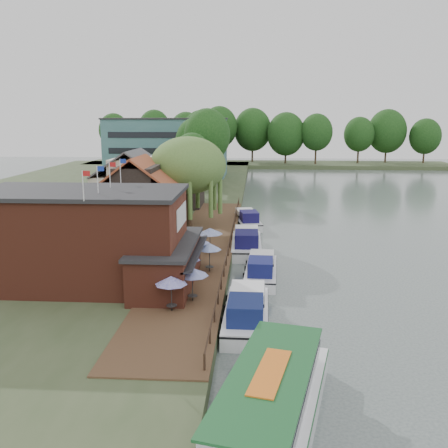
{
  "coord_description": "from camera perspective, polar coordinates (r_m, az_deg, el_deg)",
  "views": [
    {
      "loc": [
        -2.83,
        -36.84,
        13.6
      ],
      "look_at": [
        -6.0,
        12.0,
        3.0
      ],
      "focal_mm": 40.0,
      "sensor_mm": 36.0,
      "label": 1
    }
  ],
  "objects": [
    {
      "name": "tour_boat",
      "position": [
        22.21,
        4.82,
        -20.68
      ],
      "size": [
        7.13,
        14.73,
        3.1
      ],
      "primitive_type": null,
      "rotation": [
        0.0,
        0.0,
        -0.23
      ],
      "color": "silver",
      "rests_on": "ground"
    },
    {
      "name": "bank_tree_3",
      "position": [
        114.7,
        -3.69,
        8.95
      ],
      "size": [
        6.02,
        6.02,
        12.2
      ],
      "primitive_type": null,
      "color": "#143811",
      "rests_on": "land_bank"
    },
    {
      "name": "land_bank",
      "position": [
        77.91,
        -16.77,
        2.02
      ],
      "size": [
        50.0,
        140.0,
        1.0
      ],
      "primitive_type": "cube",
      "color": "#384728",
      "rests_on": "ground"
    },
    {
      "name": "cottage_b",
      "position": [
        63.25,
        -10.23,
        4.44
      ],
      "size": [
        9.6,
        8.6,
        8.5
      ],
      "primitive_type": null,
      "color": "beige",
      "rests_on": "land_bank"
    },
    {
      "name": "umbrella_1",
      "position": [
        34.58,
        -3.64,
        -6.9
      ],
      "size": [
        2.27,
        2.27,
        2.38
      ],
      "primitive_type": null,
      "color": "navy",
      "rests_on": "quay_deck"
    },
    {
      "name": "bank_tree_5",
      "position": [
        133.37,
        -3.05,
        9.22
      ],
      "size": [
        6.22,
        6.22,
        11.34
      ],
      "primitive_type": null,
      "color": "#143811",
      "rests_on": "land_bank"
    },
    {
      "name": "cottage_a",
      "position": [
        52.93,
        -9.64,
        2.97
      ],
      "size": [
        8.6,
        7.6,
        8.5
      ],
      "primitive_type": null,
      "color": "black",
      "rests_on": "land_bank"
    },
    {
      "name": "cruiser_1",
      "position": [
        42.66,
        4.26,
        -4.86
      ],
      "size": [
        3.34,
        9.28,
        2.19
      ],
      "primitive_type": null,
      "rotation": [
        0.0,
        0.0,
        -0.04
      ],
      "color": "silver",
      "rests_on": "ground"
    },
    {
      "name": "swan",
      "position": [
        26.88,
        4.88,
        -17.68
      ],
      "size": [
        0.44,
        0.44,
        0.44
      ],
      "primitive_type": "sphere",
      "color": "white",
      "rests_on": "ground"
    },
    {
      "name": "willow",
      "position": [
        56.84,
        -4.09,
        4.72
      ],
      "size": [
        8.6,
        8.6,
        10.43
      ],
      "primitive_type": null,
      "color": "#476B2D",
      "rests_on": "land_bank"
    },
    {
      "name": "umbrella_4",
      "position": [
        42.82,
        -3.04,
        -3.11
      ],
      "size": [
        2.34,
        2.34,
        2.38
      ],
      "primitive_type": null,
      "color": "#1B2B97",
      "rests_on": "quay_deck"
    },
    {
      "name": "cruiser_2",
      "position": [
        50.98,
        2.59,
        -1.81
      ],
      "size": [
        3.54,
        10.35,
        2.51
      ],
      "primitive_type": null,
      "rotation": [
        0.0,
        0.0,
        0.02
      ],
      "color": "white",
      "rests_on": "ground"
    },
    {
      "name": "umbrella_2",
      "position": [
        38.16,
        -4.39,
        -5.06
      ],
      "size": [
        2.25,
        2.25,
        2.38
      ],
      "primitive_type": null,
      "color": "navy",
      "rests_on": "quay_deck"
    },
    {
      "name": "bank_tree_2",
      "position": [
        96.89,
        -3.17,
        8.43
      ],
      "size": [
        8.06,
        8.06,
        12.45
      ],
      "primitive_type": null,
      "color": "#143811",
      "rests_on": "land_bank"
    },
    {
      "name": "hotel_block",
      "position": [
        108.73,
        -6.52,
        8.74
      ],
      "size": [
        25.4,
        12.4,
        12.3
      ],
      "primitive_type": null,
      "color": "#38666B",
      "rests_on": "land_bank"
    },
    {
      "name": "bank_tree_1",
      "position": [
        86.96,
        -1.93,
        8.51
      ],
      "size": [
        7.97,
        7.97,
        13.96
      ],
      "primitive_type": null,
      "color": "#143811",
      "rests_on": "land_bank"
    },
    {
      "name": "quay_deck",
      "position": [
        48.76,
        -2.5,
        -2.7
      ],
      "size": [
        6.0,
        50.0,
        0.1
      ],
      "primitive_type": "cube",
      "color": "#47301E",
      "rests_on": "land_bank"
    },
    {
      "name": "umbrella_0",
      "position": [
        32.98,
        -6.03,
        -7.91
      ],
      "size": [
        2.14,
        2.14,
        2.38
      ],
      "primitive_type": null,
      "color": "#221B95",
      "rests_on": "quay_deck"
    },
    {
      "name": "bank_tree_0",
      "position": [
        80.52,
        -3.65,
        6.81
      ],
      "size": [
        6.26,
        6.26,
        10.09
      ],
      "primitive_type": null,
      "color": "#143811",
      "rests_on": "land_bank"
    },
    {
      "name": "quay_rail",
      "position": [
        48.92,
        0.7,
        -2.1
      ],
      "size": [
        0.2,
        49.0,
        1.0
      ],
      "primitive_type": null,
      "color": "black",
      "rests_on": "land_bank"
    },
    {
      "name": "umbrella_3",
      "position": [
        40.98,
        -1.67,
        -3.81
      ],
      "size": [
        1.98,
        1.98,
        2.38
      ],
      "primitive_type": null,
      "color": "navy",
      "rests_on": "quay_deck"
    },
    {
      "name": "cruiser_3",
      "position": [
        62.87,
        2.63,
        0.75
      ],
      "size": [
        4.63,
        9.65,
        2.22
      ],
      "primitive_type": null,
      "rotation": [
        0.0,
        0.0,
        0.18
      ],
      "color": "silver",
      "rests_on": "ground"
    },
    {
      "name": "umbrella_5",
      "position": [
        46.39,
        -1.6,
        -1.9
      ],
      "size": [
        2.4,
        2.4,
        2.38
      ],
      "primitive_type": null,
      "color": "navy",
      "rests_on": "quay_deck"
    },
    {
      "name": "cruiser_0",
      "position": [
        33.54,
        2.6,
        -9.47
      ],
      "size": [
        3.41,
        10.04,
        2.42
      ],
      "primitive_type": null,
      "rotation": [
        0.0,
        0.0,
        -0.02
      ],
      "color": "white",
      "rests_on": "ground"
    },
    {
      "name": "pub",
      "position": [
        38.59,
        -13.22,
        -1.52
      ],
      "size": [
        20.0,
        11.0,
        7.3
      ],
      "primitive_type": null,
      "color": "maroon",
      "rests_on": "land_bank"
    },
    {
      "name": "ground",
      "position": [
        39.37,
        7.68,
        -8.1
      ],
      "size": [
        260.0,
        260.0,
        0.0
      ],
      "primitive_type": "plane",
      "color": "#485351",
      "rests_on": "ground"
    },
    {
      "name": "bank_tree_4",
      "position": [
        125.58,
        -2.67,
        9.68
      ],
      "size": [
        8.65,
        8.65,
        14.13
      ],
      "primitive_type": null,
      "color": "#143811",
      "rests_on": "land_bank"
    },
    {
      "name": "cottage_c",
      "position": [
        71.21,
        -5.36,
        5.43
      ],
      "size": [
        7.6,
        7.6,
        8.5
      ],
      "primitive_type": null,
      "color": "black",
      "rests_on": "land_bank"
    }
  ]
}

